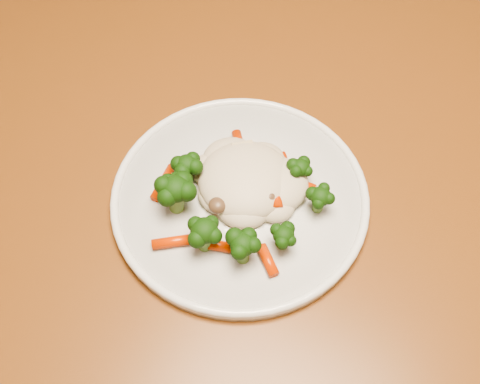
% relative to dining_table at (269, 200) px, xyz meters
% --- Properties ---
extents(dining_table, '(1.30, 0.93, 0.75)m').
position_rel_dining_table_xyz_m(dining_table, '(0.00, 0.00, 0.00)').
color(dining_table, brown).
rests_on(dining_table, ground).
extents(plate, '(0.30, 0.30, 0.01)m').
position_rel_dining_table_xyz_m(plate, '(-0.01, -0.07, 0.10)').
color(plate, silver).
rests_on(plate, dining_table).
extents(meal, '(0.20, 0.19, 0.05)m').
position_rel_dining_table_xyz_m(meal, '(-0.01, -0.08, 0.13)').
color(meal, beige).
rests_on(meal, plate).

